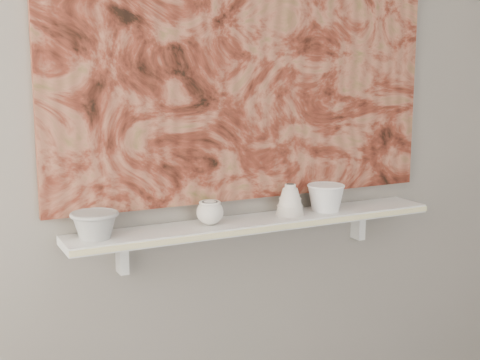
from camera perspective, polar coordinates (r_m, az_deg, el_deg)
wall_back at (r=2.43m, az=0.60°, el=6.84°), size 3.60×0.00×3.60m
shelf at (r=2.41m, az=1.61°, el=-3.67°), size 1.40×0.18×0.03m
shelf_stripe at (r=2.33m, az=2.70°, el=-4.15°), size 1.40×0.01×0.02m
bracket_left at (r=2.31m, az=-10.03°, el=-6.38°), size 0.03×0.06×0.12m
bracket_right at (r=2.74m, az=10.04°, el=-3.73°), size 0.03×0.06×0.12m
painting at (r=2.41m, az=0.76°, el=11.33°), size 1.50×0.02×1.10m
house_motif at (r=2.65m, az=9.56°, el=4.43°), size 0.09×0.00×0.08m
bowl_grey at (r=2.19m, az=-12.29°, el=-3.74°), size 0.16×0.16×0.09m
cup_cream at (r=2.31m, az=-2.58°, el=-2.78°), size 0.10×0.10×0.09m
bell_vessel at (r=2.46m, az=4.29°, el=-1.67°), size 0.13×0.13×0.12m
bowl_white at (r=2.54m, az=7.33°, el=-1.48°), size 0.15×0.15×0.10m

